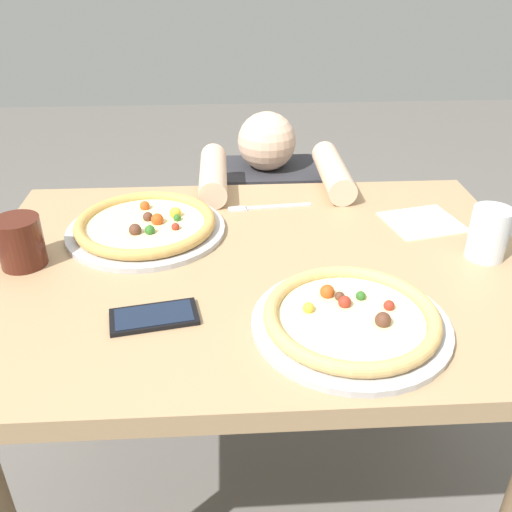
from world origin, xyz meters
TOP-DOWN VIEW (x-y plane):
  - ground_plane at (0.00, 0.00)m, footprint 8.00×8.00m
  - dining_table at (0.00, 0.00)m, footprint 1.12×0.81m
  - pizza_near at (0.14, -0.22)m, footprint 0.34×0.34m
  - pizza_far at (-0.24, 0.15)m, footprint 0.35×0.35m
  - drink_cup_colored at (-0.47, 0.02)m, footprint 0.09×0.09m
  - water_cup_clear at (0.46, -0.00)m, footprint 0.08×0.08m
  - paper_napkin at (0.39, 0.16)m, footprint 0.19×0.18m
  - fork at (0.03, 0.26)m, footprint 0.20×0.04m
  - cell_phone at (-0.19, -0.18)m, footprint 0.16×0.10m
  - diner_seated at (0.06, 0.61)m, footprint 0.38×0.51m

SIDE VIEW (x-z plane):
  - ground_plane at x=0.00m, z-range 0.00..0.00m
  - diner_seated at x=0.06m, z-range -0.03..0.85m
  - dining_table at x=0.00m, z-range 0.25..1.00m
  - paper_napkin at x=0.39m, z-range 0.75..0.75m
  - fork at x=0.03m, z-range 0.75..0.75m
  - cell_phone at x=-0.19m, z-range 0.75..0.76m
  - pizza_far at x=-0.24m, z-range 0.75..0.79m
  - pizza_near at x=0.14m, z-range 0.75..0.79m
  - drink_cup_colored at x=-0.47m, z-range 0.75..0.85m
  - water_cup_clear at x=0.46m, z-range 0.75..0.86m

